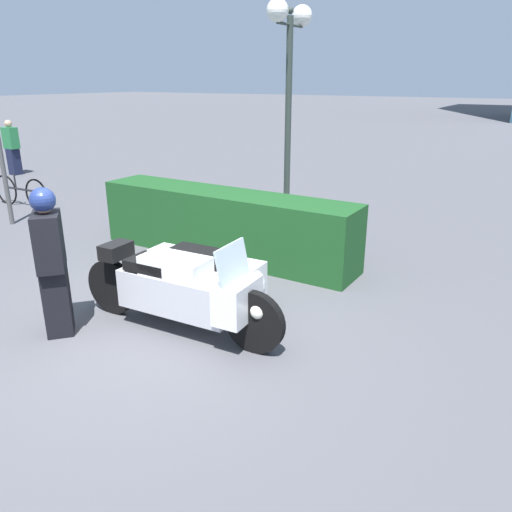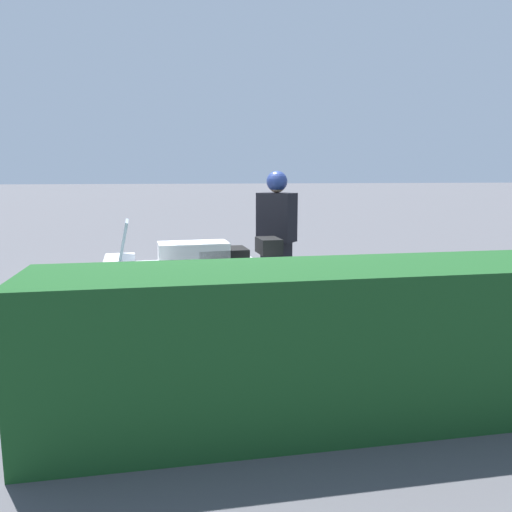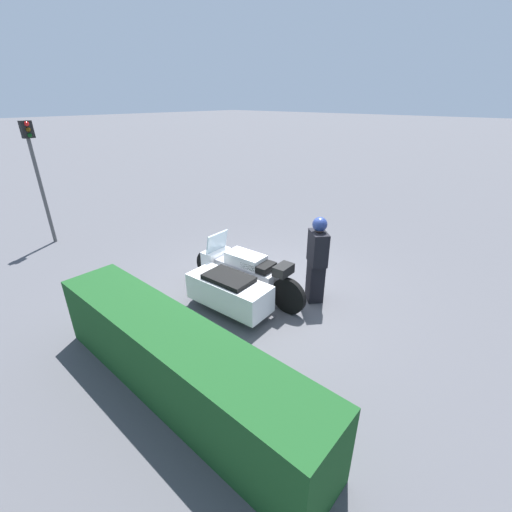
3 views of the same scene
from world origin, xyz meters
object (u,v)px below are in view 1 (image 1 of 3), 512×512
at_px(officer_rider, 51,259).
at_px(pedestrian_bystander, 12,148).
at_px(police_motorcycle, 196,283).
at_px(twin_lamp_post, 290,53).
at_px(bicycle_parked, 21,192).
at_px(hedge_bush_curbside, 225,224).

distance_m(officer_rider, pedestrian_bystander, 11.34).
height_order(police_motorcycle, twin_lamp_post, twin_lamp_post).
relative_size(officer_rider, twin_lamp_post, 0.42).
bearing_deg(bicycle_parked, hedge_bush_curbside, -6.25).
bearing_deg(hedge_bush_curbside, pedestrian_bystander, 164.58).
bearing_deg(hedge_bush_curbside, officer_rider, -91.09).
xyz_separation_m(police_motorcycle, pedestrian_bystander, (-10.81, 4.80, 0.34)).
relative_size(police_motorcycle, twin_lamp_post, 0.67).
distance_m(police_motorcycle, officer_rider, 1.64).
bearing_deg(twin_lamp_post, bicycle_parked, -162.08).
bearing_deg(pedestrian_bystander, hedge_bush_curbside, 77.07).
relative_size(pedestrian_bystander, bicycle_parked, 0.94).
bearing_deg(officer_rider, bicycle_parked, 100.41).
height_order(officer_rider, hedge_bush_curbside, officer_rider).
bearing_deg(hedge_bush_curbside, police_motorcycle, -63.09).
height_order(officer_rider, bicycle_parked, officer_rider).
bearing_deg(pedestrian_bystander, police_motorcycle, 68.56).
distance_m(police_motorcycle, twin_lamp_post, 5.23).
xyz_separation_m(hedge_bush_curbside, pedestrian_bystander, (-9.74, 2.69, 0.28)).
distance_m(officer_rider, hedge_bush_curbside, 3.24).
xyz_separation_m(hedge_bush_curbside, twin_lamp_post, (-0.04, 2.20, 2.69)).
relative_size(police_motorcycle, hedge_bush_curbside, 0.60).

